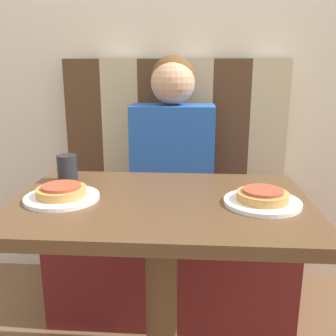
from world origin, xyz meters
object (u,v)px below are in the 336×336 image
at_px(person, 173,135).
at_px(drinking_cup, 67,168).
at_px(pizza_left, 62,191).
at_px(plate_left, 62,198).
at_px(pizza_right, 263,195).
at_px(plate_right, 262,202).

distance_m(person, drinking_cup, 0.55).
bearing_deg(pizza_left, plate_left, -90.00).
relative_size(person, plate_left, 3.12).
distance_m(plate_left, pizza_right, 0.58).
relative_size(person, drinking_cup, 7.37).
distance_m(plate_left, drinking_cup, 0.19).
distance_m(plate_left, pizza_left, 0.02).
bearing_deg(plate_left, pizza_left, 90.00).
relative_size(plate_left, plate_right, 1.00).
height_order(person, plate_right, person).
bearing_deg(pizza_left, drinking_cup, 103.04).
xyz_separation_m(pizza_left, drinking_cup, (-0.04, 0.18, 0.02)).
bearing_deg(pizza_left, plate_right, -0.00).
distance_m(plate_right, pizza_right, 0.02).
height_order(plate_right, pizza_left, pizza_left).
xyz_separation_m(person, plate_right, (0.29, -0.62, -0.08)).
bearing_deg(plate_left, plate_right, 0.00).
height_order(person, drinking_cup, person).
distance_m(pizza_left, drinking_cup, 0.18).
bearing_deg(plate_right, pizza_right, 90.00).
bearing_deg(person, pizza_right, -65.06).
bearing_deg(pizza_right, plate_right, -90.00).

